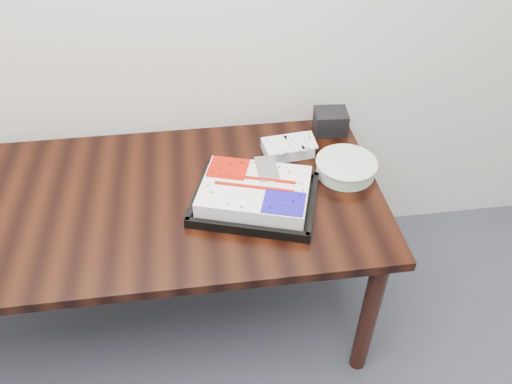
{
  "coord_description": "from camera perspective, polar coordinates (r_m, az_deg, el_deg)",
  "views": [
    {
      "loc": [
        0.22,
        0.54,
        2.03
      ],
      "look_at": [
        0.4,
        1.89,
        0.83
      ],
      "focal_mm": 35.0,
      "sensor_mm": 36.0,
      "label": 1
    }
  ],
  "objects": [
    {
      "name": "cake_tray",
      "position": [
        1.86,
        -0.12,
        -0.25
      ],
      "size": [
        0.54,
        0.47,
        0.09
      ],
      "color": "black",
      "rests_on": "table"
    },
    {
      "name": "fork_bag",
      "position": [
        2.12,
        3.62,
        5.13
      ],
      "size": [
        0.21,
        0.15,
        0.06
      ],
      "color": "silver",
      "rests_on": "table"
    },
    {
      "name": "napkin_box",
      "position": [
        2.26,
        8.51,
        7.97
      ],
      "size": [
        0.15,
        0.13,
        0.1
      ],
      "primitive_type": "cube",
      "rotation": [
        0.0,
        0.0,
        -0.08
      ],
      "color": "black",
      "rests_on": "table"
    },
    {
      "name": "table",
      "position": [
        2.01,
        -11.9,
        -2.52
      ],
      "size": [
        1.8,
        0.9,
        0.75
      ],
      "color": "black",
      "rests_on": "ground"
    },
    {
      "name": "plate_stack",
      "position": [
        2.04,
        10.24,
        2.78
      ],
      "size": [
        0.25,
        0.25,
        0.06
      ],
      "color": "white",
      "rests_on": "table"
    }
  ]
}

